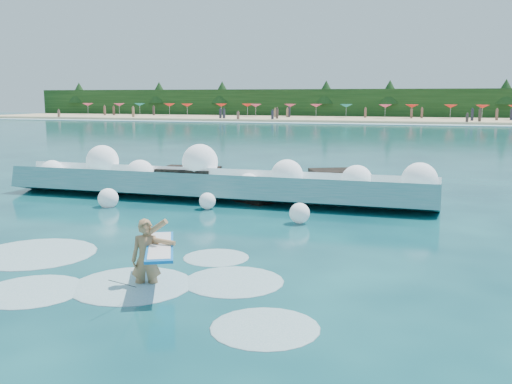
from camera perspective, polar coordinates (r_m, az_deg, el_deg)
ground at (r=14.19m, az=-8.28°, el=-5.76°), size 200.00×200.00×0.00m
beach at (r=90.56m, az=13.82°, el=7.03°), size 140.00×20.00×0.40m
wet_band at (r=79.61m, az=13.27°, el=6.63°), size 140.00×5.00×0.08m
treeline at (r=100.48m, az=14.27°, el=8.54°), size 140.00×4.00×5.00m
breaking_wave at (r=21.03m, az=-4.14°, el=0.64°), size 15.87×2.57×1.37m
rock_cluster at (r=21.36m, az=-0.30°, el=0.60°), size 7.96×3.20×1.27m
surfer_with_board at (r=11.48m, az=-10.61°, el=-6.38°), size 1.43×2.82×1.63m
wave_spray at (r=20.90m, az=-3.90°, el=1.96°), size 15.11×4.82×2.00m
surf_foam at (r=12.65m, az=-14.67°, el=-7.88°), size 8.91×5.27×0.15m
beach_umbrellas at (r=92.48m, az=13.91°, el=8.34°), size 112.65×6.37×0.50m
beachgoers at (r=87.71m, az=14.71°, el=7.52°), size 108.91×13.44×1.93m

